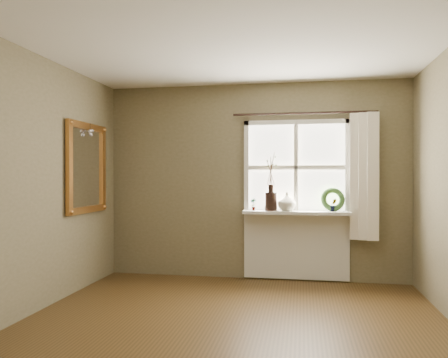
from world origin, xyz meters
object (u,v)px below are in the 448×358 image
Objects in this scene: cream_vase at (287,201)px; gilt_mirror at (87,168)px; wreath at (333,202)px; dark_jug at (271,201)px.

gilt_mirror reaches higher than cream_vase.
wreath is 0.28× the size of gilt_mirror.
dark_jug is 0.22× the size of gilt_mirror.
gilt_mirror is (-2.98, -0.76, 0.43)m from wreath.
cream_vase is 2.54m from gilt_mirror.
wreath is at bearing 2.92° from dark_jug.
wreath reaches higher than cream_vase.
gilt_mirror is at bearing -163.38° from cream_vase.
dark_jug is 0.78m from wreath.
wreath is at bearing 14.24° from gilt_mirror.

